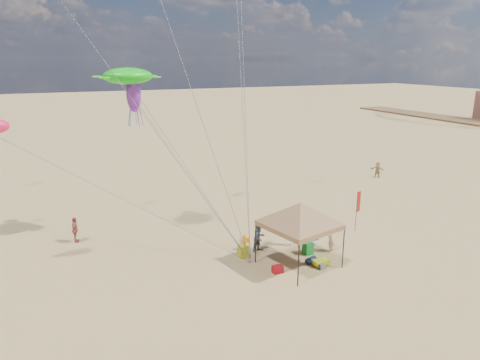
{
  "coord_description": "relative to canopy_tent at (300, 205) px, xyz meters",
  "views": [
    {
      "loc": [
        -9.88,
        -19.03,
        10.67
      ],
      "look_at": [
        0.0,
        3.0,
        4.0
      ],
      "focal_mm": 32.78,
      "sensor_mm": 36.0,
      "label": 1
    }
  ],
  "objects": [
    {
      "name": "cooler_blue",
      "position": [
        2.65,
        2.55,
        -3.2
      ],
      "size": [
        0.54,
        0.38,
        0.38
      ],
      "primitive_type": "cube",
      "color": "#124092",
      "rests_on": "ground"
    },
    {
      "name": "person_near_b",
      "position": [
        -1.13,
        2.44,
        -2.56
      ],
      "size": [
        0.96,
        0.85,
        1.65
      ],
      "primitive_type": "imported",
      "rotation": [
        0.0,
        0.0,
        0.33
      ],
      "color": "#3D4353",
      "rests_on": "ground"
    },
    {
      "name": "person_far_a",
      "position": [
        -10.65,
        8.11,
        -2.6
      ],
      "size": [
        0.54,
        0.98,
        1.58
      ],
      "primitive_type": "imported",
      "rotation": [
        0.0,
        0.0,
        1.4
      ],
      "color": "#A0433D",
      "rests_on": "ground"
    },
    {
      "name": "cooler_red",
      "position": [
        -1.44,
        -0.32,
        -3.2
      ],
      "size": [
        0.54,
        0.38,
        0.38
      ],
      "primitive_type": "cube",
      "color": "#AC0D17",
      "rests_on": "ground"
    },
    {
      "name": "person_near_c",
      "position": [
        0.89,
        2.48,
        -2.59
      ],
      "size": [
        1.1,
        0.74,
        1.59
      ],
      "primitive_type": "imported",
      "rotation": [
        0.0,
        0.0,
        2.99
      ],
      "color": "silver",
      "rests_on": "ground"
    },
    {
      "name": "bag_orange",
      "position": [
        -1.23,
        3.99,
        -3.21
      ],
      "size": [
        0.54,
        0.69,
        0.36
      ],
      "primitive_type": "cylinder",
      "rotation": [
        0.0,
        1.57,
        1.22
      ],
      "color": "orange",
      "rests_on": "ground"
    },
    {
      "name": "bag_navy",
      "position": [
        0.72,
        -0.12,
        -3.21
      ],
      "size": [
        0.69,
        0.54,
        0.36
      ],
      "primitive_type": "cylinder",
      "rotation": [
        0.0,
        1.57,
        0.35
      ],
      "color": "#0D1B3A",
      "rests_on": "ground"
    },
    {
      "name": "crate_grey",
      "position": [
        0.92,
        -0.88,
        -3.25
      ],
      "size": [
        0.34,
        0.3,
        0.28
      ],
      "primitive_type": "cube",
      "color": "slate",
      "rests_on": "ground"
    },
    {
      "name": "squid_kite",
      "position": [
        -6.76,
        7.56,
        5.4
      ],
      "size": [
        1.09,
        1.09,
        2.23
      ],
      "primitive_type": "ellipsoid",
      "rotation": [
        0.0,
        0.0,
        0.32
      ],
      "color": "purple",
      "rests_on": "ground"
    },
    {
      "name": "chair_yellow",
      "position": [
        -2.31,
        2.09,
        -3.04
      ],
      "size": [
        0.5,
        0.5,
        0.7
      ],
      "primitive_type": "cube",
      "color": "gold",
      "rests_on": "ground"
    },
    {
      "name": "ground",
      "position": [
        -1.76,
        0.72,
        -3.39
      ],
      "size": [
        280.0,
        280.0,
        0.0
      ],
      "primitive_type": "plane",
      "color": "tan",
      "rests_on": "ground"
    },
    {
      "name": "turtle_kite",
      "position": [
        -7.08,
        7.24,
        6.38
      ],
      "size": [
        2.95,
        2.44,
        0.93
      ],
      "primitive_type": "ellipsoid",
      "rotation": [
        0.0,
        0.0,
        0.08
      ],
      "color": "#0FCE12",
      "rests_on": "ground"
    },
    {
      "name": "person_far_c",
      "position": [
        16.26,
        12.55,
        -2.64
      ],
      "size": [
        1.22,
        1.35,
        1.49
      ],
      "primitive_type": "imported",
      "rotation": [
        0.0,
        0.0,
        5.4
      ],
      "color": "tan",
      "rests_on": "ground"
    },
    {
      "name": "beach_cart",
      "position": [
        1.08,
        -0.57,
        -3.19
      ],
      "size": [
        0.9,
        0.5,
        0.24
      ],
      "primitive_type": "cube",
      "color": "#CFE219",
      "rests_on": "ground"
    },
    {
      "name": "canopy_tent",
      "position": [
        0.0,
        0.0,
        0.0
      ],
      "size": [
        6.44,
        6.44,
        4.07
      ],
      "color": "black",
      "rests_on": "ground"
    },
    {
      "name": "chair_green",
      "position": [
        1.24,
        0.99,
        -3.04
      ],
      "size": [
        0.5,
        0.5,
        0.7
      ],
      "primitive_type": "cube",
      "color": "#17822D",
      "rests_on": "ground"
    },
    {
      "name": "person_near_a",
      "position": [
        2.6,
        0.73,
        -2.61
      ],
      "size": [
        0.68,
        0.63,
        1.57
      ],
      "primitive_type": "imported",
      "rotation": [
        0.0,
        0.0,
        3.75
      ],
      "color": "tan",
      "rests_on": "ground"
    },
    {
      "name": "feather_flag",
      "position": [
        6.0,
        2.68,
        -1.59
      ],
      "size": [
        0.39,
        0.17,
        2.68
      ],
      "color": "black",
      "rests_on": "ground"
    }
  ]
}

